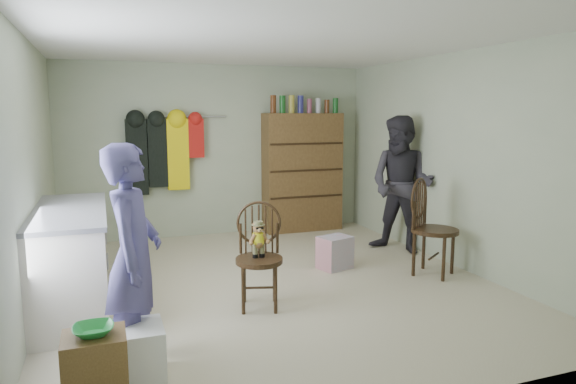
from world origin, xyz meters
name	(u,v)px	position (x,y,z in m)	size (l,w,h in m)	color
ground_plane	(272,284)	(0.00, 0.00, 0.00)	(5.00, 5.00, 0.00)	beige
room_walls	(257,133)	(0.00, 0.53, 1.58)	(5.00, 5.00, 5.00)	#B5BE9F
counter	(72,259)	(-1.95, 0.00, 0.47)	(0.64, 1.86, 0.94)	silver
stool	(96,376)	(-1.74, -1.93, 0.26)	(0.36, 0.31, 0.52)	brown
bowl	(93,330)	(-1.74, -1.93, 0.54)	(0.23, 0.23, 0.06)	green
plastic_tub	(134,354)	(-1.51, -1.57, 0.19)	(0.40, 0.38, 0.38)	white
chair_front	(259,249)	(-0.31, -0.55, 0.55)	(0.54, 0.54, 0.98)	#3D2815
chair_far	(429,223)	(1.76, -0.26, 0.58)	(0.68, 0.68, 1.09)	#3D2815
striped_bag	(335,253)	(0.86, 0.28, 0.19)	(0.36, 0.28, 0.38)	#E5727A
person_left	(134,257)	(-1.47, -1.34, 0.80)	(0.58, 0.38, 1.60)	#514A89
person_right	(402,185)	(1.98, 0.66, 0.89)	(0.86, 0.67, 1.77)	#2D2B33
dresser	(302,171)	(1.25, 2.30, 0.92)	(1.20, 0.39, 2.06)	brown
coat_rack	(163,153)	(-0.83, 2.38, 1.25)	(1.42, 0.12, 1.09)	#99999E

